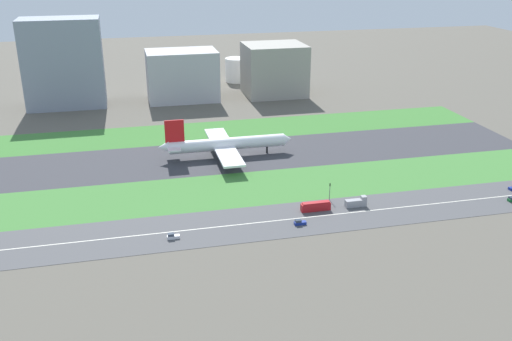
{
  "coord_description": "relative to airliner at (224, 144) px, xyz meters",
  "views": [
    {
      "loc": [
        -55.93,
        -257.0,
        95.34
      ],
      "look_at": [
        -3.6,
        -36.5,
        6.0
      ],
      "focal_mm": 40.28,
      "sensor_mm": 36.0,
      "label": 1
    }
  ],
  "objects": [
    {
      "name": "office_tower",
      "position": [
        55.42,
        114.0,
        10.73
      ],
      "size": [
        39.75,
        34.79,
        33.92
      ],
      "primitive_type": "cube",
      "color": "#9E998E",
      "rests_on": "ground_plane"
    },
    {
      "name": "fuel_tank_west",
      "position": [
        10.58,
        159.0,
        2.41
      ],
      "size": [
        17.14,
        17.14,
        17.29
      ],
      "primitive_type": "cylinder",
      "color": "silver",
      "rests_on": "ground_plane"
    },
    {
      "name": "grass_median_north",
      "position": [
        10.68,
        41.0,
        -6.18
      ],
      "size": [
        280.0,
        36.0,
        0.1
      ],
      "primitive_type": "cube",
      "color": "#3D7A33",
      "rests_on": "ground_plane"
    },
    {
      "name": "car_0",
      "position": [
        13.61,
        -78.0,
        -5.31
      ],
      "size": [
        4.4,
        1.8,
        2.0
      ],
      "rotation": [
        0.0,
        0.0,
        3.14
      ],
      "color": "navy",
      "rests_on": "highway"
    },
    {
      "name": "truck_0",
      "position": [
        39.89,
        -68.0,
        -4.56
      ],
      "size": [
        8.4,
        2.5,
        4.0
      ],
      "color": "#99999E",
      "rests_on": "highway"
    },
    {
      "name": "traffic_light",
      "position": [
        31.71,
        -60.01,
        -1.94
      ],
      "size": [
        0.36,
        0.5,
        7.2
      ],
      "color": "#4C4C51",
      "rests_on": "highway"
    },
    {
      "name": "airliner",
      "position": [
        0.0,
        0.0,
        0.0
      ],
      "size": [
        65.0,
        56.0,
        19.7
      ],
      "color": "white",
      "rests_on": "runway"
    },
    {
      "name": "highway",
      "position": [
        10.68,
        -73.0,
        -6.18
      ],
      "size": [
        280.0,
        28.0,
        0.1
      ],
      "primitive_type": "cube",
      "color": "#4C4C4F",
      "rests_on": "ground_plane"
    },
    {
      "name": "car_3",
      "position": [
        -32.56,
        -78.0,
        -5.31
      ],
      "size": [
        4.4,
        1.8,
        2.0
      ],
      "rotation": [
        0.0,
        0.0,
        3.14
      ],
      "color": "silver",
      "rests_on": "highway"
    },
    {
      "name": "hangar_building",
      "position": [
        -6.57,
        114.0,
        9.83
      ],
      "size": [
        45.09,
        29.53,
        32.13
      ],
      "primitive_type": "cube",
      "color": "#B2B2B7",
      "rests_on": "ground_plane"
    },
    {
      "name": "grass_median_south",
      "position": [
        10.68,
        -41.0,
        -6.18
      ],
      "size": [
        280.0,
        36.0,
        0.1
      ],
      "primitive_type": "cube",
      "color": "#427F38",
      "rests_on": "ground_plane"
    },
    {
      "name": "highway_centerline",
      "position": [
        10.68,
        -73.0,
        -6.13
      ],
      "size": [
        266.0,
        0.5,
        0.01
      ],
      "primitive_type": "cube",
      "color": "silver",
      "rests_on": "highway"
    },
    {
      "name": "ground_plane",
      "position": [
        10.68,
        -0.0,
        -6.23
      ],
      "size": [
        800.0,
        800.0,
        0.0
      ],
      "primitive_type": "plane",
      "color": "#5B564C"
    },
    {
      "name": "fuel_tank_centre",
      "position": [
        38.81,
        159.0,
        2.43
      ],
      "size": [
        17.22,
        17.22,
        17.32
      ],
      "primitive_type": "cylinder",
      "color": "silver",
      "rests_on": "ground_plane"
    },
    {
      "name": "runway",
      "position": [
        10.68,
        -0.0,
        -6.18
      ],
      "size": [
        280.0,
        46.0,
        0.1
      ],
      "primitive_type": "cube",
      "color": "#38383D",
      "rests_on": "ground_plane"
    },
    {
      "name": "bus_0",
      "position": [
        23.16,
        -68.0,
        -4.41
      ],
      "size": [
        11.6,
        2.5,
        3.5
      ],
      "color": "#B2191E",
      "rests_on": "highway"
    },
    {
      "name": "terminal_building",
      "position": [
        -79.32,
        114.0,
        21.02
      ],
      "size": [
        47.53,
        25.26,
        54.5
      ],
      "primitive_type": "cube",
      "color": "gray",
      "rests_on": "ground_plane"
    }
  ]
}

